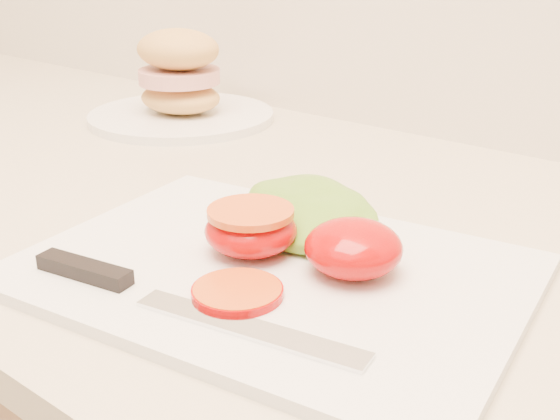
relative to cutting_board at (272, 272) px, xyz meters
The scene contains 7 objects.
cutting_board is the anchor object (origin of this frame).
tomato_half_dome 0.07m from the cutting_board, 29.18° to the left, with size 0.08×0.08×0.04m, color #B20905.
tomato_half_cut 0.04m from the cutting_board, 162.25° to the left, with size 0.08×0.08×0.04m.
tomato_slice_0 0.06m from the cutting_board, 77.99° to the right, with size 0.07×0.07×0.01m, color #CB5C1A.
lettuce_leaf_0 0.09m from the cutting_board, 109.37° to the left, with size 0.16×0.11×0.03m, color #5B9B29.
knife 0.11m from the cutting_board, 113.71° to the right, with size 0.28×0.06×0.01m.
sandwich_plate 0.51m from the cutting_board, 144.41° to the left, with size 0.27×0.27×0.13m.
Camera 1 is at (0.19, 1.17, 1.19)m, focal length 45.00 mm.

